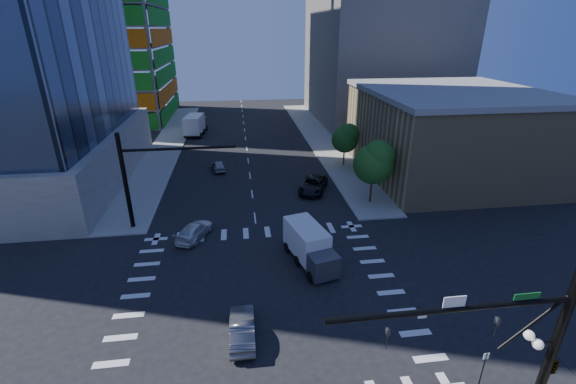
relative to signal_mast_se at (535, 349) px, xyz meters
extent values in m
plane|color=black|center=(-10.60, 11.50, -5.01)|extent=(160.00, 160.00, 0.00)
cube|color=silver|center=(-10.60, 11.50, -5.00)|extent=(20.00, 20.00, 0.01)
cube|color=gray|center=(1.90, 51.50, -4.93)|extent=(5.00, 60.00, 0.15)
cube|color=gray|center=(-23.10, 51.50, -4.93)|extent=(5.00, 60.00, 0.15)
cube|color=tan|center=(14.40, 33.50, -0.01)|extent=(20.00, 22.00, 10.00)
cube|color=slate|center=(14.40, 33.50, 5.29)|extent=(20.50, 22.50, 0.60)
cube|color=#68645E|center=(16.40, 66.50, 8.99)|extent=(24.00, 30.00, 28.00)
cylinder|color=black|center=(0.90, 0.00, -0.36)|extent=(0.40, 0.40, 9.00)
cylinder|color=black|center=(-4.10, 0.00, 2.54)|extent=(10.00, 0.24, 0.24)
cylinder|color=black|center=(-0.50, 0.00, 1.44)|extent=(2.50, 0.14, 2.50)
imported|color=black|center=(-2.10, 0.00, 1.44)|extent=(0.16, 0.20, 1.00)
imported|color=black|center=(-6.60, 0.00, 1.44)|extent=(0.16, 0.20, 1.00)
imported|color=black|center=(1.15, 0.00, -1.01)|extent=(0.53, 2.48, 1.00)
cube|color=white|center=(-4.10, 0.00, 2.89)|extent=(0.90, 0.04, 0.50)
cube|color=#0C551D|center=(-1.10, 0.00, 2.84)|extent=(1.10, 0.04, 0.28)
cylinder|color=black|center=(0.30, 0.00, 0.34)|extent=(1.20, 0.08, 0.08)
sphere|color=white|center=(-0.20, 0.25, 0.54)|extent=(0.44, 0.44, 0.44)
sphere|color=white|center=(-0.20, -0.25, 0.54)|extent=(0.44, 0.44, 0.44)
cylinder|color=black|center=(-22.10, 23.00, -0.36)|extent=(0.40, 0.40, 9.00)
cylinder|color=black|center=(-17.10, 23.00, 2.54)|extent=(10.00, 0.24, 0.24)
imported|color=black|center=(-16.10, 23.00, 1.44)|extent=(0.16, 0.20, 1.00)
cylinder|color=#382316|center=(1.90, 25.50, -3.72)|extent=(0.20, 0.20, 2.27)
sphere|color=#134815|center=(1.90, 25.50, -0.63)|extent=(4.16, 4.16, 4.16)
sphere|color=#387828|center=(2.30, 25.20, 0.34)|extent=(3.25, 3.25, 3.25)
cylinder|color=#382316|center=(2.20, 37.50, -3.90)|extent=(0.20, 0.20, 1.92)
sphere|color=#134815|center=(2.20, 37.50, -1.28)|extent=(3.52, 3.52, 3.52)
sphere|color=#387828|center=(2.60, 37.20, -0.46)|extent=(2.75, 2.75, 2.75)
cylinder|color=black|center=(0.10, 2.50, -3.91)|extent=(0.06, 0.06, 2.20)
cube|color=silver|center=(0.10, 2.50, -3.01)|extent=(0.30, 0.03, 0.40)
imported|color=black|center=(-3.56, 29.49, -4.21)|extent=(4.57, 6.29, 1.59)
imported|color=silver|center=(-16.16, 20.39, -4.34)|extent=(3.58, 5.00, 1.34)
imported|color=gray|center=(-14.63, 37.97, -4.36)|extent=(2.23, 4.03, 1.30)
imported|color=#54565A|center=(-12.20, 7.57, -4.31)|extent=(1.52, 4.26, 1.40)
cube|color=silver|center=(-6.60, 14.85, -3.26)|extent=(3.31, 5.02, 2.39)
cube|color=#404047|center=(-6.60, 14.85, -3.86)|extent=(2.47, 2.14, 1.75)
cube|color=silver|center=(-19.10, 57.63, -2.93)|extent=(3.32, 5.77, 2.85)
cube|color=#404047|center=(-19.10, 57.63, -3.64)|extent=(2.75, 2.28, 2.08)
camera|label=1|loc=(-11.86, -10.73, 12.39)|focal=24.00mm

